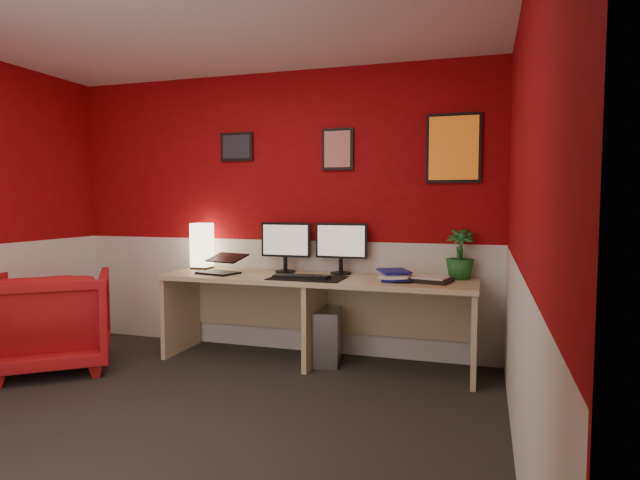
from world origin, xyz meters
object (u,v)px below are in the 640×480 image
at_px(shoji_lamp, 202,247).
at_px(monitor_left, 285,239).
at_px(armchair, 52,320).
at_px(zen_tray, 427,280).
at_px(potted_plant, 460,254).
at_px(laptop, 218,261).
at_px(monitor_right, 341,240).
at_px(pc_tower, 328,335).
at_px(desk, 315,320).

bearing_deg(shoji_lamp, monitor_left, -0.83).
bearing_deg(armchair, zen_tray, 156.75).
bearing_deg(shoji_lamp, potted_plant, 0.91).
distance_m(shoji_lamp, zen_tray, 2.09).
height_order(laptop, monitor_right, monitor_right).
relative_size(potted_plant, pc_tower, 0.89).
relative_size(monitor_left, monitor_right, 1.00).
bearing_deg(pc_tower, desk, -146.31).
bearing_deg(desk, potted_plant, 11.26).
relative_size(shoji_lamp, potted_plant, 1.00).
bearing_deg(armchair, pc_tower, 164.23).
distance_m(monitor_left, zen_tray, 1.29).
bearing_deg(monitor_left, armchair, -150.48).
height_order(desk, potted_plant, potted_plant).
distance_m(monitor_left, potted_plant, 1.48).
relative_size(desk, zen_tray, 7.43).
bearing_deg(monitor_left, zen_tray, -8.25).
bearing_deg(monitor_right, shoji_lamp, -178.94).
bearing_deg(zen_tray, armchair, -165.41).
bearing_deg(monitor_right, zen_tray, -16.10).
xyz_separation_m(desk, laptop, (-0.85, -0.08, 0.47)).
bearing_deg(monitor_right, laptop, -163.96).
bearing_deg(potted_plant, zen_tray, -135.05).
xyz_separation_m(desk, pc_tower, (0.08, 0.08, -0.14)).
distance_m(monitor_left, pc_tower, 0.90).
xyz_separation_m(desk, monitor_left, (-0.33, 0.18, 0.66)).
bearing_deg(potted_plant, monitor_right, -179.29).
bearing_deg(zen_tray, monitor_right, 163.90).
bearing_deg(monitor_left, pc_tower, -13.12).
height_order(zen_tray, pc_tower, zen_tray).
distance_m(monitor_right, armchair, 2.43).
bearing_deg(desk, laptop, -174.92).
distance_m(laptop, monitor_left, 0.61).
bearing_deg(shoji_lamp, laptop, -40.99).
bearing_deg(pc_tower, monitor_right, 48.86).
bearing_deg(monitor_left, laptop, -153.91).
height_order(shoji_lamp, monitor_right, monitor_right).
xyz_separation_m(potted_plant, pc_tower, (-1.06, -0.15, -0.71)).
distance_m(monitor_left, monitor_right, 0.49).
distance_m(monitor_right, pc_tower, 0.81).
distance_m(laptop, zen_tray, 1.77).
xyz_separation_m(shoji_lamp, zen_tray, (2.07, -0.19, -0.18)).
xyz_separation_m(desk, potted_plant, (1.14, 0.23, 0.57)).
distance_m(desk, potted_plant, 1.29).
distance_m(monitor_right, potted_plant, 0.99).
distance_m(monitor_left, armchair, 1.99).
xyz_separation_m(laptop, zen_tray, (1.76, 0.07, -0.09)).
height_order(monitor_left, zen_tray, monitor_left).
bearing_deg(armchair, potted_plant, 159.62).
relative_size(monitor_left, potted_plant, 1.44).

